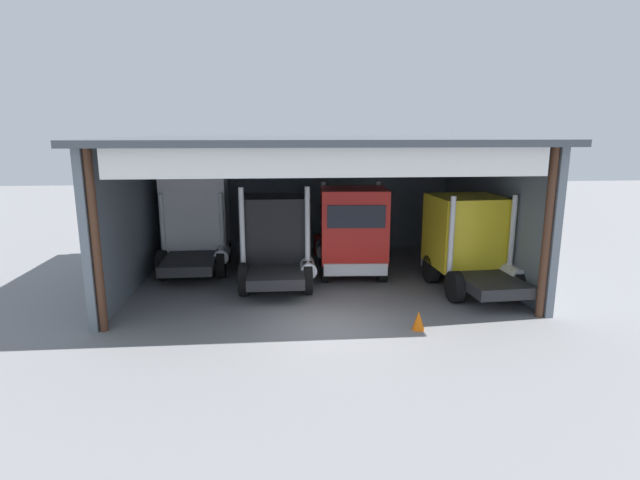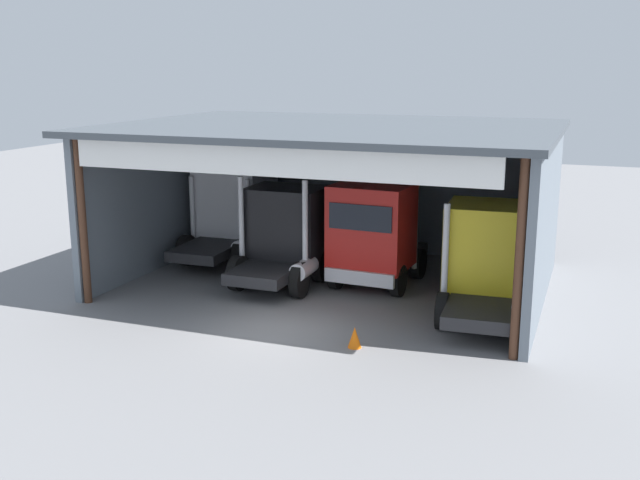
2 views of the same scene
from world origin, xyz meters
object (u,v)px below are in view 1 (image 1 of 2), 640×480
at_px(oil_drum, 320,245).
at_px(tool_cart, 332,242).
at_px(truck_red_yard_outside, 352,231).
at_px(truck_yellow_right_bay, 469,240).
at_px(traffic_cone, 418,320).
at_px(truck_white_center_bay, 196,220).
at_px(truck_black_left_bay, 276,239).

xyz_separation_m(oil_drum, tool_cart, (0.58, 0.42, 0.04)).
distance_m(truck_red_yard_outside, tool_cart, 4.24).
relative_size(truck_yellow_right_bay, traffic_cone, 8.41).
bearing_deg(truck_white_center_bay, traffic_cone, -46.52).
height_order(truck_black_left_bay, truck_yellow_right_bay, truck_black_left_bay).
xyz_separation_m(truck_red_yard_outside, truck_yellow_right_bay, (3.94, -1.73, -0.06)).
xyz_separation_m(truck_white_center_bay, traffic_cone, (7.26, -7.35, -1.70)).
relative_size(truck_white_center_bay, tool_cart, 5.09).
height_order(tool_cart, traffic_cone, tool_cart).
bearing_deg(truck_yellow_right_bay, truck_red_yard_outside, 152.75).
bearing_deg(tool_cart, traffic_cone, -81.34).
relative_size(truck_red_yard_outside, tool_cart, 4.79).
bearing_deg(traffic_cone, oil_drum, 102.60).
distance_m(truck_red_yard_outside, oil_drum, 3.94).
bearing_deg(truck_white_center_bay, oil_drum, 16.95).
bearing_deg(truck_black_left_bay, truck_yellow_right_bay, -8.37).
distance_m(truck_white_center_bay, oil_drum, 5.71).
bearing_deg(truck_black_left_bay, truck_white_center_bay, 141.46).
bearing_deg(oil_drum, truck_yellow_right_bay, -47.75).
relative_size(truck_yellow_right_bay, oil_drum, 5.17).
bearing_deg(traffic_cone, truck_red_yard_outside, 101.64).
relative_size(truck_yellow_right_bay, tool_cart, 4.71).
height_order(truck_white_center_bay, oil_drum, truck_white_center_bay).
bearing_deg(oil_drum, truck_red_yard_outside, -75.97).
bearing_deg(truck_red_yard_outside, tool_cart, -82.21).
xyz_separation_m(truck_red_yard_outside, traffic_cone, (1.13, -5.46, -1.52)).
relative_size(truck_black_left_bay, truck_red_yard_outside, 0.86).
distance_m(truck_black_left_bay, truck_red_yard_outside, 2.98).
xyz_separation_m(truck_white_center_bay, truck_black_left_bay, (3.24, -2.59, -0.27)).
xyz_separation_m(truck_yellow_right_bay, oil_drum, (-4.84, 5.32, -1.28)).
xyz_separation_m(truck_yellow_right_bay, traffic_cone, (-2.81, -3.74, -1.46)).
bearing_deg(tool_cart, truck_red_yard_outside, -85.46).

